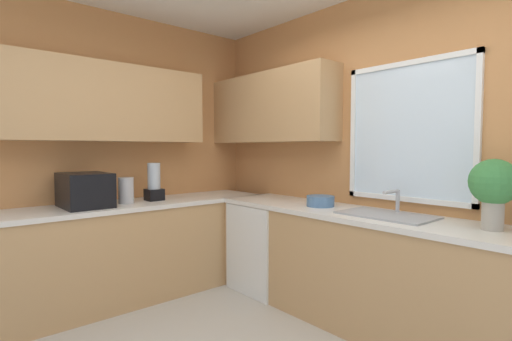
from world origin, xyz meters
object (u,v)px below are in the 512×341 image
Objects in this scene: kettle at (126,190)px; bowl at (320,201)px; dishwasher at (269,246)px; microwave at (85,190)px; sink_assembly at (387,215)px; blender_appliance at (154,184)px; potted_plant at (494,185)px.

bowl is (1.26, 1.20, -0.07)m from kettle.
dishwasher is 1.75× the size of microwave.
sink_assembly is at bearing 0.54° from bowl.
blender_appliance reaches higher than kettle.
microwave is at bearing -140.78° from sink_assembly.
kettle is at bearing 86.71° from microwave.
blender_appliance is at bearing -126.59° from dishwasher.
kettle is (0.02, 0.35, -0.03)m from microwave.
sink_assembly reaches higher than dishwasher.
bowl is (0.62, 0.03, 0.51)m from dishwasher.
potted_plant is (0.68, 0.04, 0.26)m from sink_assembly.
microwave is 3.04m from potted_plant.
microwave reaches higher than dishwasher.
kettle reaches higher than dishwasher.
dishwasher is at bearing 66.51° from microwave.
microwave is at bearing -113.49° from dishwasher.
kettle is 0.99× the size of bowl.
microwave reaches higher than bowl.
dishwasher is 1.46m from kettle.
dishwasher is 0.81m from bowl.
blender_appliance reaches higher than dishwasher.
potted_plant is (1.92, 0.08, 0.74)m from dishwasher.
blender_appliance reaches higher than sink_assembly.
potted_plant is (2.56, 1.25, 0.16)m from kettle.
microwave is 0.63m from blender_appliance.
bowl is at bearing -179.46° from sink_assembly.
bowl is at bearing 2.76° from dishwasher.
kettle is 2.24m from sink_assembly.
bowl is (1.28, 1.55, -0.10)m from microwave.
blender_appliance is (-2.58, -0.97, -0.11)m from potted_plant.
potted_plant is 1.21× the size of blender_appliance.
sink_assembly is (1.90, 1.55, -0.13)m from microwave.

